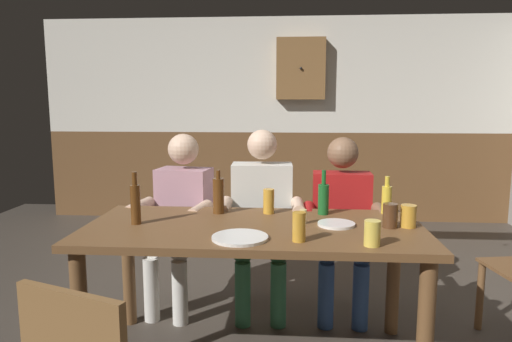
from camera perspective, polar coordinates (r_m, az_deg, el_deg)
The scene contains 20 objects.
ground_plane at distance 2.96m, azimuth 0.01°, elevation -20.17°, with size 7.05×7.05×0.00m, color #423A33.
back_wall_upper at distance 5.60m, azimuth 2.33°, elevation 11.64°, with size 5.53×0.12×1.34m, color silver.
back_wall_wainscot at distance 5.67m, azimuth 2.26°, elevation -0.56°, with size 5.53×0.12×1.06m, color brown.
dining_table at distance 2.55m, azimuth -0.27°, elevation -9.05°, with size 1.82×0.85×0.76m.
person_0 at distance 3.25m, azimuth -9.27°, elevation -5.09°, with size 0.54×0.57×1.20m.
person_1 at distance 3.17m, azimuth 0.71°, elevation -5.05°, with size 0.56×0.53×1.24m.
person_2 at distance 3.18m, azimuth 10.52°, elevation -5.59°, with size 0.54×0.51×1.19m.
table_candle at distance 2.56m, azimuth 5.82°, elevation -5.60°, with size 0.04×0.04×0.08m, color #F9E08C.
plate_0 at distance 2.56m, azimuth 9.85°, elevation -6.45°, with size 0.20×0.20×0.01m, color white.
plate_1 at distance 2.28m, azimuth -1.98°, elevation -8.18°, with size 0.28×0.28×0.01m, color white.
bottle_0 at distance 2.61m, azimuth -14.60°, elevation -3.79°, with size 0.05×0.05×0.29m.
bottle_1 at distance 2.78m, azimuth -4.64°, elevation -2.99°, with size 0.07×0.07×0.26m.
bottle_2 at distance 2.87m, azimuth 15.76°, elevation -3.27°, with size 0.06×0.06×0.22m.
bottle_3 at distance 2.77m, azimuth 8.29°, elevation -3.30°, with size 0.06×0.06×0.26m.
pint_glass_0 at distance 2.60m, azimuth 18.23°, elevation -5.29°, with size 0.08×0.08×0.12m, color gold.
pint_glass_1 at distance 2.23m, azimuth 5.31°, elevation -6.85°, with size 0.06×0.06×0.14m, color gold.
pint_glass_2 at distance 2.23m, azimuth 14.10°, elevation -7.43°, with size 0.08×0.08×0.12m, color #E5C64C.
pint_glass_3 at distance 2.77m, azimuth 1.57°, elevation -3.73°, with size 0.07×0.07×0.15m, color gold.
pint_glass_4 at distance 2.56m, azimuth 16.18°, elevation -5.30°, with size 0.08×0.08×0.13m, color #4C2D19.
wall_dart_cabinet at distance 5.48m, azimuth 5.52°, elevation 12.41°, with size 0.56×0.15×0.70m.
Camera 1 is at (0.19, -2.59, 1.42)m, focal length 32.53 mm.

